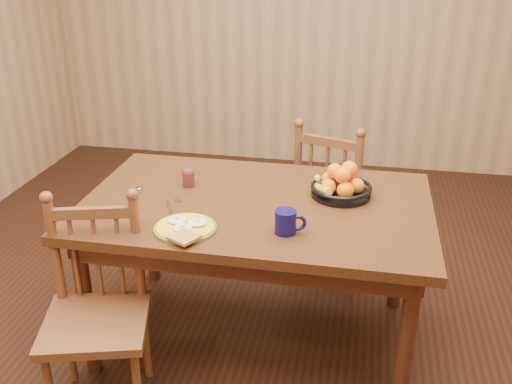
% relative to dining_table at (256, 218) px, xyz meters
% --- Properties ---
extents(room, '(4.52, 5.02, 2.72)m').
position_rel_dining_table_xyz_m(room, '(0.00, 0.00, 0.68)').
color(room, black).
rests_on(room, ground).
extents(dining_table, '(1.60, 1.00, 0.75)m').
position_rel_dining_table_xyz_m(dining_table, '(0.00, 0.00, 0.00)').
color(dining_table, black).
rests_on(dining_table, ground).
extents(chair_far, '(0.53, 0.52, 0.94)m').
position_rel_dining_table_xyz_m(chair_far, '(0.33, 0.71, -0.21)').
color(chair_far, '#4D2B17').
rests_on(chair_far, ground).
extents(chair_near, '(0.51, 0.50, 0.92)m').
position_rel_dining_table_xyz_m(chair_near, '(-0.56, -0.56, -0.22)').
color(chair_near, '#4D2B17').
rests_on(chair_near, ground).
extents(breakfast_plate, '(0.26, 0.31, 0.04)m').
position_rel_dining_table_xyz_m(breakfast_plate, '(-0.24, -0.33, 0.10)').
color(breakfast_plate, '#59601E').
rests_on(breakfast_plate, dining_table).
extents(fork, '(0.07, 0.18, 0.00)m').
position_rel_dining_table_xyz_m(fork, '(-0.37, -0.11, 0.09)').
color(fork, silver).
rests_on(fork, dining_table).
extents(spoon, '(0.04, 0.16, 0.01)m').
position_rel_dining_table_xyz_m(spoon, '(-0.58, 0.02, 0.09)').
color(spoon, silver).
rests_on(spoon, dining_table).
extents(coffee_mug, '(0.13, 0.09, 0.10)m').
position_rel_dining_table_xyz_m(coffee_mug, '(0.18, -0.27, 0.14)').
color(coffee_mug, '#0C0A39').
rests_on(coffee_mug, dining_table).
extents(juice_glass, '(0.06, 0.06, 0.09)m').
position_rel_dining_table_xyz_m(juice_glass, '(-0.36, 0.12, 0.13)').
color(juice_glass, silver).
rests_on(juice_glass, dining_table).
extents(fruit_bowl, '(0.29, 0.29, 0.17)m').
position_rel_dining_table_xyz_m(fruit_bowl, '(0.38, 0.15, 0.14)').
color(fruit_bowl, black).
rests_on(fruit_bowl, dining_table).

